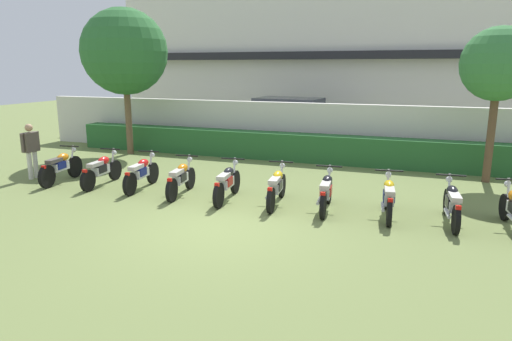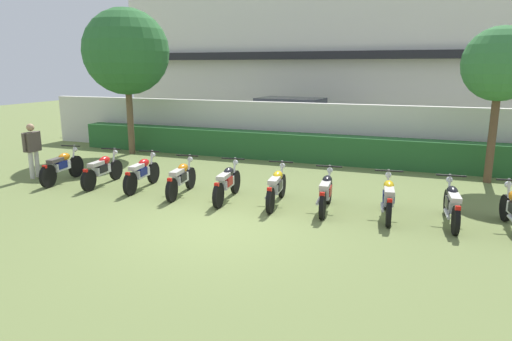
{
  "view_description": "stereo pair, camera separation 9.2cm",
  "coord_description": "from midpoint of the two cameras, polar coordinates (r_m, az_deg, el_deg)",
  "views": [
    {
      "loc": [
        3.78,
        -7.98,
        3.17
      ],
      "look_at": [
        0.0,
        2.2,
        0.71
      ],
      "focal_mm": 32.14,
      "sensor_mm": 36.0,
      "label": 1
    },
    {
      "loc": [
        3.87,
        -7.95,
        3.17
      ],
      "look_at": [
        0.0,
        2.2,
        0.71
      ],
      "focal_mm": 32.14,
      "sensor_mm": 36.0,
      "label": 2
    }
  ],
  "objects": [
    {
      "name": "parked_car",
      "position": [
        19.64,
        4.82,
        6.2
      ],
      "size": [
        4.66,
        2.44,
        1.89
      ],
      "rotation": [
        0.0,
        0.0,
        -0.1
      ],
      "color": "#9EA3A8",
      "rests_on": "ground"
    },
    {
      "name": "motorcycle_in_row_5",
      "position": [
        10.71,
        2.8,
        -2.0
      ],
      "size": [
        0.6,
        1.91,
        0.95
      ],
      "rotation": [
        0.0,
        0.0,
        1.68
      ],
      "color": "black",
      "rests_on": "ground"
    },
    {
      "name": "ground",
      "position": [
        9.39,
        -4.54,
        -6.99
      ],
      "size": [
        60.0,
        60.0,
        0.0
      ],
      "primitive_type": "plane",
      "color": "olive"
    },
    {
      "name": "motorcycle_in_row_4",
      "position": [
        11.07,
        -3.38,
        -1.49
      ],
      "size": [
        0.6,
        1.9,
        0.95
      ],
      "rotation": [
        0.0,
        0.0,
        1.68
      ],
      "color": "black",
      "rests_on": "ground"
    },
    {
      "name": "building",
      "position": [
        25.05,
        12.41,
        13.27
      ],
      "size": [
        23.49,
        6.5,
        7.01
      ],
      "color": "silver",
      "rests_on": "ground"
    },
    {
      "name": "motorcycle_in_row_7",
      "position": [
        10.21,
        16.37,
        -3.25
      ],
      "size": [
        0.6,
        1.79,
        0.95
      ],
      "rotation": [
        0.0,
        0.0,
        1.69
      ],
      "color": "black",
      "rests_on": "ground"
    },
    {
      "name": "motorcycle_in_row_0",
      "position": [
        13.89,
        -22.82,
        0.5
      ],
      "size": [
        0.6,
        1.89,
        0.97
      ],
      "rotation": [
        0.0,
        0.0,
        1.71
      ],
      "color": "black",
      "rests_on": "ground"
    },
    {
      "name": "motorcycle_in_row_1",
      "position": [
        13.14,
        -18.4,
        0.13
      ],
      "size": [
        0.6,
        1.88,
        0.95
      ],
      "rotation": [
        0.0,
        0.0,
        1.67
      ],
      "color": "black",
      "rests_on": "ground"
    },
    {
      "name": "compound_wall",
      "position": [
        16.33,
        7.15,
        4.94
      ],
      "size": [
        22.31,
        0.3,
        1.94
      ],
      "primitive_type": "cube",
      "color": "silver",
      "rests_on": "ground"
    },
    {
      "name": "motorcycle_in_row_8",
      "position": [
        10.22,
        23.44,
        -3.82
      ],
      "size": [
        0.6,
        1.83,
        0.94
      ],
      "rotation": [
        0.0,
        0.0,
        1.67
      ],
      "color": "black",
      "rests_on": "ground"
    },
    {
      "name": "hedge_row",
      "position": [
        15.74,
        6.49,
        2.81
      ],
      "size": [
        17.85,
        0.7,
        0.94
      ],
      "primitive_type": "cube",
      "color": "#28602D",
      "rests_on": "ground"
    },
    {
      "name": "tree_far_side",
      "position": [
        14.1,
        28.3,
        11.5
      ],
      "size": [
        1.98,
        1.98,
        4.24
      ],
      "color": "brown",
      "rests_on": "ground"
    },
    {
      "name": "tree_near_inspector",
      "position": [
        17.53,
        -15.71,
        14.02
      ],
      "size": [
        3.06,
        3.06,
        5.23
      ],
      "color": "brown",
      "rests_on": "ground"
    },
    {
      "name": "inspector_person",
      "position": [
        14.67,
        -25.91,
        2.71
      ],
      "size": [
        0.22,
        0.65,
        1.59
      ],
      "color": "silver",
      "rests_on": "ground"
    },
    {
      "name": "motorcycle_in_row_2",
      "position": [
        12.44,
        -13.82,
        -0.25
      ],
      "size": [
        0.6,
        1.86,
        0.95
      ],
      "rotation": [
        0.0,
        0.0,
        1.69
      ],
      "color": "black",
      "rests_on": "ground"
    },
    {
      "name": "motorcycle_in_row_6",
      "position": [
        10.37,
        8.96,
        -2.62
      ],
      "size": [
        0.6,
        1.79,
        0.95
      ],
      "rotation": [
        0.0,
        0.0,
        1.67
      ],
      "color": "black",
      "rests_on": "ground"
    },
    {
      "name": "motorcycle_in_row_3",
      "position": [
        11.66,
        -9.08,
        -0.93
      ],
      "size": [
        0.6,
        1.82,
        0.95
      ],
      "rotation": [
        0.0,
        0.0,
        1.71
      ],
      "color": "black",
      "rests_on": "ground"
    }
  ]
}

